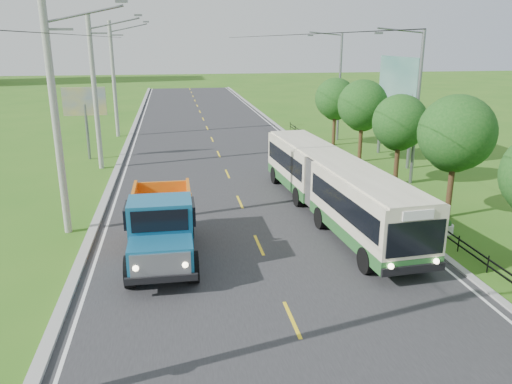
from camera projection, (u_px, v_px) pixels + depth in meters
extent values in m
plane|color=#2F6718|center=(292.00, 320.00, 15.57)|extent=(240.00, 240.00, 0.00)
cube|color=#28282B|center=(224.00, 167.00, 34.44)|extent=(14.00, 120.00, 0.02)
cube|color=#9E9E99|center=(117.00, 170.00, 33.27)|extent=(0.40, 120.00, 0.15)
cube|color=#9E9E99|center=(324.00, 162.00, 35.56)|extent=(0.30, 120.00, 0.10)
cube|color=silver|center=(125.00, 170.00, 33.38)|extent=(0.12, 120.00, 0.00)
cube|color=silver|center=(317.00, 163.00, 35.49)|extent=(0.12, 120.00, 0.00)
cube|color=yellow|center=(292.00, 319.00, 15.57)|extent=(0.12, 2.20, 0.00)
cube|color=black|center=(367.00, 180.00, 29.97)|extent=(0.04, 40.00, 0.60)
cylinder|color=gray|center=(56.00, 123.00, 21.29)|extent=(0.32, 0.32, 10.00)
cube|color=slate|center=(58.00, 29.00, 20.26)|extent=(1.20, 0.10, 0.10)
cube|color=slate|center=(121.00, 1.00, 20.35)|extent=(0.50, 0.18, 0.12)
cylinder|color=gray|center=(95.00, 94.00, 32.61)|extent=(0.32, 0.32, 10.00)
cube|color=slate|center=(97.00, 33.00, 31.58)|extent=(1.20, 0.10, 0.10)
cube|color=slate|center=(138.00, 15.00, 31.67)|extent=(0.50, 0.18, 0.12)
cylinder|color=gray|center=(114.00, 80.00, 43.92)|extent=(0.32, 0.32, 10.00)
cube|color=slate|center=(116.00, 35.00, 42.90)|extent=(1.20, 0.10, 0.10)
cube|color=slate|center=(146.00, 22.00, 42.99)|extent=(0.50, 0.18, 0.12)
cylinder|color=#382314|center=(451.00, 184.00, 24.19)|extent=(0.28, 0.28, 3.36)
sphere|color=#154814|center=(457.00, 133.00, 23.46)|extent=(3.60, 3.60, 3.60)
sphere|color=#154814|center=(453.00, 146.00, 24.17)|extent=(2.64, 2.64, 2.64)
cylinder|color=#382314|center=(397.00, 160.00, 29.90)|extent=(0.28, 0.28, 3.02)
sphere|color=#154814|center=(400.00, 122.00, 29.24)|extent=(3.24, 3.24, 3.24)
sphere|color=#154814|center=(399.00, 131.00, 29.93)|extent=(2.38, 2.38, 2.38)
cylinder|color=#382314|center=(361.00, 139.00, 35.53)|extent=(0.28, 0.28, 3.25)
sphere|color=#154814|center=(363.00, 105.00, 34.82)|extent=(3.48, 3.48, 3.48)
sphere|color=#154814|center=(362.00, 114.00, 35.52)|extent=(2.55, 2.55, 2.55)
cylinder|color=#382314|center=(334.00, 127.00, 41.21)|extent=(0.28, 0.28, 3.08)
sphere|color=#154814|center=(335.00, 98.00, 40.54)|extent=(3.30, 3.30, 3.30)
sphere|color=#154814|center=(335.00, 106.00, 41.23)|extent=(2.42, 2.42, 2.42)
cylinder|color=slate|center=(417.00, 109.00, 29.19)|extent=(0.20, 0.20, 9.00)
cylinder|color=slate|center=(401.00, 30.00, 27.68)|extent=(2.80, 0.10, 0.34)
cube|color=slate|center=(379.00, 33.00, 27.52)|extent=(0.45, 0.16, 0.12)
cylinder|color=slate|center=(340.00, 88.00, 42.39)|extent=(0.20, 0.20, 9.00)
cylinder|color=slate|center=(326.00, 34.00, 40.89)|extent=(2.80, 0.10, 0.34)
cube|color=slate|center=(310.00, 35.00, 40.72)|extent=(0.45, 0.16, 0.12)
cylinder|color=silver|center=(446.00, 229.00, 22.54)|extent=(0.64, 0.64, 0.40)
sphere|color=#154814|center=(447.00, 224.00, 22.47)|extent=(0.44, 0.44, 0.44)
cylinder|color=silver|center=(376.00, 182.00, 30.09)|extent=(0.64, 0.64, 0.40)
sphere|color=#154814|center=(377.00, 178.00, 30.02)|extent=(0.44, 0.44, 0.44)
cylinder|color=silver|center=(335.00, 153.00, 37.64)|extent=(0.64, 0.64, 0.40)
sphere|color=#154814|center=(335.00, 150.00, 37.56)|extent=(0.44, 0.44, 0.44)
cylinder|color=slate|center=(87.00, 132.00, 36.12)|extent=(0.20, 0.20, 4.00)
cube|color=yellow|center=(84.00, 101.00, 35.48)|extent=(3.00, 0.15, 2.00)
cylinder|color=slate|center=(411.00, 132.00, 33.31)|extent=(0.24, 0.24, 5.00)
cylinder|color=slate|center=(380.00, 121.00, 38.03)|extent=(0.24, 0.24, 5.00)
cube|color=#144C47|center=(398.00, 79.00, 34.71)|extent=(0.20, 6.00, 3.00)
cube|color=#27622A|center=(367.00, 229.00, 20.89)|extent=(2.95, 7.49, 0.54)
cube|color=beige|center=(369.00, 202.00, 20.53)|extent=(2.95, 7.49, 1.89)
cube|color=black|center=(369.00, 202.00, 20.53)|extent=(2.95, 6.90, 0.93)
cube|color=#27622A|center=(304.00, 179.00, 28.39)|extent=(2.91, 7.00, 0.54)
cube|color=beige|center=(305.00, 159.00, 28.03)|extent=(2.91, 7.00, 1.89)
cube|color=black|center=(305.00, 159.00, 28.03)|extent=(2.91, 6.42, 0.93)
cube|color=#4C4C4C|center=(331.00, 182.00, 24.48)|extent=(2.36, 1.13, 2.33)
cube|color=black|center=(416.00, 239.00, 17.15)|extent=(2.20, 0.21, 1.27)
cylinder|color=black|center=(366.00, 260.00, 18.58)|extent=(0.38, 1.04, 1.02)
cylinder|color=black|center=(419.00, 255.00, 19.07)|extent=(0.38, 1.04, 1.02)
cylinder|color=black|center=(321.00, 218.00, 23.04)|extent=(0.38, 1.04, 1.02)
cylinder|color=black|center=(365.00, 214.00, 23.53)|extent=(0.38, 1.04, 1.02)
cylinder|color=black|center=(298.00, 197.00, 26.13)|extent=(0.38, 1.04, 1.02)
cylinder|color=black|center=(338.00, 194.00, 26.62)|extent=(0.38, 1.04, 1.02)
cylinder|color=black|center=(275.00, 175.00, 30.31)|extent=(0.38, 1.04, 1.02)
cylinder|color=black|center=(309.00, 173.00, 30.81)|extent=(0.38, 1.04, 1.02)
cube|color=#165E87|center=(161.00, 257.00, 17.34)|extent=(2.23, 1.49, 1.06)
cube|color=#165E87|center=(161.00, 226.00, 18.68)|extent=(2.33, 1.70, 2.11)
cube|color=black|center=(160.00, 213.00, 18.52)|extent=(2.56, 1.38, 0.74)
cube|color=black|center=(163.00, 242.00, 19.77)|extent=(1.08, 6.35, 0.26)
cube|color=orange|center=(162.00, 203.00, 21.16)|extent=(2.44, 3.18, 1.37)
cylinder|color=black|center=(130.00, 271.00, 17.53)|extent=(0.37, 1.16, 1.16)
cylinder|color=black|center=(193.00, 267.00, 17.88)|extent=(0.37, 1.16, 1.16)
cylinder|color=black|center=(137.00, 229.00, 21.52)|extent=(0.37, 1.16, 1.16)
cylinder|color=black|center=(189.00, 226.00, 21.87)|extent=(0.37, 1.16, 1.16)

